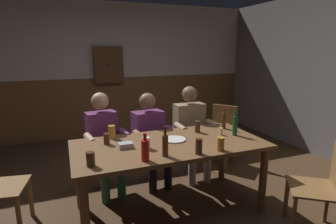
{
  "coord_description": "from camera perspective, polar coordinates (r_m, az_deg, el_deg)",
  "views": [
    {
      "loc": [
        -0.99,
        -2.65,
        1.73
      ],
      "look_at": [
        0.0,
        -0.09,
        1.1
      ],
      "focal_mm": 29.04,
      "sensor_mm": 36.0,
      "label": 1
    }
  ],
  "objects": [
    {
      "name": "wall_dart_cabinet",
      "position": [
        5.5,
        -12.38,
        9.67
      ],
      "size": [
        0.56,
        0.15,
        0.7
      ],
      "color": "brown"
    },
    {
      "name": "person_1",
      "position": [
        3.52,
        -3.69,
        -4.73
      ],
      "size": [
        0.56,
        0.56,
        1.19
      ],
      "rotation": [
        0.0,
        0.0,
        3.28
      ],
      "color": "#6B2D66",
      "rests_on": "ground_plane"
    },
    {
      "name": "pint_glass_1",
      "position": [
        2.68,
        10.97,
        -6.58
      ],
      "size": [
        0.07,
        0.07,
        0.13
      ],
      "primitive_type": "cylinder",
      "color": "gold",
      "rests_on": "dining_table"
    },
    {
      "name": "chair_empty_near_right",
      "position": [
        4.32,
        11.12,
        -4.12
      ],
      "size": [
        0.62,
        0.62,
        0.88
      ],
      "rotation": [
        0.0,
        0.0,
        -4.05
      ],
      "color": "brown",
      "rests_on": "ground_plane"
    },
    {
      "name": "pint_glass_3",
      "position": [
        3.21,
        6.21,
        -3.06
      ],
      "size": [
        0.07,
        0.07,
        0.14
      ],
      "primitive_type": "cylinder",
      "color": "#4C2D19",
      "rests_on": "dining_table"
    },
    {
      "name": "person_0",
      "position": [
        3.39,
        -13.27,
        -5.6
      ],
      "size": [
        0.53,
        0.55,
        1.23
      ],
      "rotation": [
        0.0,
        0.0,
        3.3
      ],
      "color": "#6B2D66",
      "rests_on": "ground_plane"
    },
    {
      "name": "chair_empty_far_end",
      "position": [
        3.01,
        29.84,
        -13.47
      ],
      "size": [
        0.61,
        0.61,
        0.88
      ],
      "rotation": [
        0.0,
        0.0,
        0.95
      ],
      "color": "brown",
      "rests_on": "ground_plane"
    },
    {
      "name": "back_wall_upper",
      "position": [
        5.64,
        -11.49,
        14.52
      ],
      "size": [
        5.72,
        0.12,
        1.45
      ],
      "primitive_type": "cube",
      "color": "beige"
    },
    {
      "name": "pint_glass_5",
      "position": [
        2.69,
        -4.56,
        -6.48
      ],
      "size": [
        0.07,
        0.07,
        0.11
      ],
      "primitive_type": "cylinder",
      "color": "white",
      "rests_on": "dining_table"
    },
    {
      "name": "back_wall_wainscot",
      "position": [
        5.75,
        -10.9,
        1.34
      ],
      "size": [
        5.72,
        0.12,
        1.18
      ],
      "primitive_type": "cube",
      "color": "brown",
      "rests_on": "ground_plane"
    },
    {
      "name": "pint_glass_4",
      "position": [
        2.38,
        -15.95,
        -9.48
      ],
      "size": [
        0.07,
        0.07,
        0.12
      ],
      "primitive_type": "cylinder",
      "color": "#4C2D19",
      "rests_on": "dining_table"
    },
    {
      "name": "plate_0",
      "position": [
        2.93,
        1.34,
        -5.78
      ],
      "size": [
        0.24,
        0.24,
        0.01
      ],
      "primitive_type": "cylinder",
      "color": "white",
      "rests_on": "dining_table"
    },
    {
      "name": "table_candle",
      "position": [
        3.16,
        11.11,
        -4.01
      ],
      "size": [
        0.04,
        0.04,
        0.08
      ],
      "primitive_type": "cylinder",
      "color": "#F9E08C",
      "rests_on": "dining_table"
    },
    {
      "name": "person_2",
      "position": [
        3.72,
        4.91,
        -3.36
      ],
      "size": [
        0.55,
        0.5,
        1.25
      ],
      "rotation": [
        0.0,
        0.0,
        3.14
      ],
      "color": "#997F60",
      "rests_on": "ground_plane"
    },
    {
      "name": "pint_glass_0",
      "position": [
        2.56,
        6.48,
        -7.16
      ],
      "size": [
        0.07,
        0.07,
        0.15
      ],
      "primitive_type": "cylinder",
      "color": "#4C2D19",
      "rests_on": "dining_table"
    },
    {
      "name": "ground_plane",
      "position": [
        3.31,
        -0.63,
        -18.47
      ],
      "size": [
        6.87,
        6.87,
        0.0
      ],
      "primitive_type": "plane",
      "color": "#4C331E"
    },
    {
      "name": "condiment_caddy",
      "position": [
        2.75,
        -8.89,
        -6.9
      ],
      "size": [
        0.14,
        0.1,
        0.05
      ],
      "primitive_type": "cube",
      "color": "#B2B7BC",
      "rests_on": "dining_table"
    },
    {
      "name": "pint_glass_2",
      "position": [
        3.05,
        -11.71,
        -4.09
      ],
      "size": [
        0.08,
        0.08,
        0.14
      ],
      "primitive_type": "cylinder",
      "color": "gold",
      "rests_on": "dining_table"
    },
    {
      "name": "bottle_3",
      "position": [
        2.48,
        -0.6,
        -6.86
      ],
      "size": [
        0.06,
        0.06,
        0.28
      ],
      "color": "#593314",
      "rests_on": "dining_table"
    },
    {
      "name": "bottle_2",
      "position": [
        3.16,
        13.9,
        -2.7
      ],
      "size": [
        0.06,
        0.06,
        0.29
      ],
      "color": "#195923",
      "rests_on": "dining_table"
    },
    {
      "name": "dining_table",
      "position": [
        2.89,
        0.38,
        -8.32
      ],
      "size": [
        1.98,
        0.95,
        0.78
      ],
      "color": "brown",
      "rests_on": "ground_plane"
    },
    {
      "name": "bottle_1",
      "position": [
        3.4,
        11.64,
        -1.78
      ],
      "size": [
        0.05,
        0.05,
        0.25
      ],
      "color": "#593314",
      "rests_on": "dining_table"
    },
    {
      "name": "bottle_0",
      "position": [
        2.39,
        -4.81,
        -7.92
      ],
      "size": [
        0.07,
        0.07,
        0.25
      ],
      "color": "red",
      "rests_on": "dining_table"
    },
    {
      "name": "pint_glass_6",
      "position": [
        2.87,
        -12.75,
        -5.52
      ],
      "size": [
        0.06,
        0.06,
        0.11
      ],
      "primitive_type": "cylinder",
      "color": "#4C2D19",
      "rests_on": "dining_table"
    }
  ]
}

